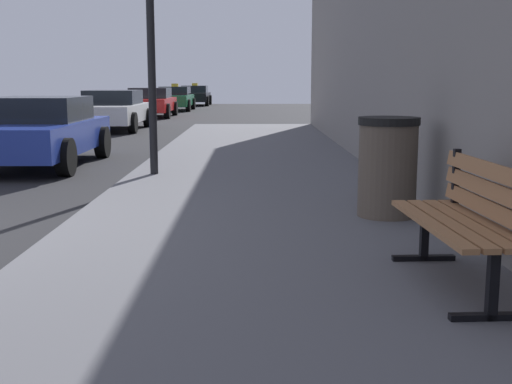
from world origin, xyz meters
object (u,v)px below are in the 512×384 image
object	(u,v)px
car_blue	(37,131)
car_red	(150,102)
car_white	(113,110)
bench	(469,214)
trash_bin	(388,167)
car_black	(195,95)
car_green	(175,98)

from	to	relation	value
car_blue	car_red	xyz separation A→B (m)	(-0.50, 16.82, 0.00)
car_white	car_red	size ratio (longest dim) A/B	1.03
bench	car_red	world-z (taller)	car_red
car_blue	trash_bin	bearing A→B (deg)	135.23
bench	car_red	distance (m)	25.30
bench	car_blue	bearing A→B (deg)	122.47
trash_bin	car_black	size ratio (longest dim) A/B	0.23
bench	car_black	distance (m)	39.00
bench	car_red	xyz separation A→B (m)	(-5.97, 24.58, -0.01)
car_white	car_blue	bearing A→B (deg)	93.22
car_white	trash_bin	bearing A→B (deg)	112.27
trash_bin	car_blue	size ratio (longest dim) A/B	0.25
car_blue	car_green	xyz separation A→B (m)	(-0.17, 23.31, 0.00)
trash_bin	car_red	distance (m)	22.95
trash_bin	car_green	bearing A→B (deg)	101.00
trash_bin	car_green	size ratio (longest dim) A/B	0.23
car_blue	car_green	size ratio (longest dim) A/B	0.93
car_white	car_black	xyz separation A→B (m)	(0.76, 21.80, 0.00)
car_blue	car_white	world-z (taller)	same
trash_bin	car_black	bearing A→B (deg)	98.10
bench	car_black	world-z (taller)	car_black
car_blue	car_white	size ratio (longest dim) A/B	0.95
car_blue	car_black	distance (m)	30.88
bench	car_red	bearing A→B (deg)	100.95
car_white	car_black	distance (m)	21.81
bench	trash_bin	xyz separation A→B (m)	(-0.07, 2.40, 0.01)
car_white	car_green	world-z (taller)	car_green
car_green	bench	bearing A→B (deg)	100.29
car_red	car_black	size ratio (longest dim) A/B	0.96
car_blue	car_white	bearing A→B (deg)	-86.78
car_blue	car_black	size ratio (longest dim) A/B	0.93
car_blue	car_white	distance (m)	9.10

